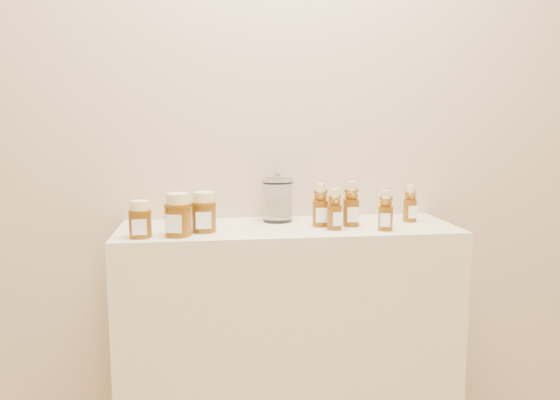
{
  "coord_description": "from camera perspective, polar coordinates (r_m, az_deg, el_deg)",
  "views": [
    {
      "loc": [
        -0.28,
        -0.35,
        1.28
      ],
      "look_at": [
        -0.03,
        1.52,
        1.0
      ],
      "focal_mm": 35.0,
      "sensor_mm": 36.0,
      "label": 1
    }
  ],
  "objects": [
    {
      "name": "bear_bottle_back_mid",
      "position": [
        1.96,
        7.46,
        -0.1
      ],
      "size": [
        0.06,
        0.06,
        0.18
      ],
      "primitive_type": null,
      "rotation": [
        0.0,
        0.0,
        -0.01
      ],
      "color": "#5A2E07",
      "rests_on": "display_table"
    },
    {
      "name": "bear_bottle_front_left",
      "position": [
        1.89,
        5.72,
        -0.7
      ],
      "size": [
        0.07,
        0.07,
        0.16
      ],
      "primitive_type": null,
      "rotation": [
        0.0,
        0.0,
        0.22
      ],
      "color": "#5A2E07",
      "rests_on": "display_table"
    },
    {
      "name": "honey_jar_back",
      "position": [
        1.86,
        -7.97,
        -1.25
      ],
      "size": [
        0.09,
        0.09,
        0.14
      ],
      "primitive_type": null,
      "rotation": [
        0.0,
        0.0,
        -0.02
      ],
      "color": "#5A2E07",
      "rests_on": "display_table"
    },
    {
      "name": "bear_bottle_front_right",
      "position": [
        1.9,
        11.0,
        -0.82
      ],
      "size": [
        0.07,
        0.07,
        0.16
      ],
      "primitive_type": null,
      "rotation": [
        0.0,
        0.0,
        -0.36
      ],
      "color": "#5A2E07",
      "rests_on": "display_table"
    },
    {
      "name": "bear_bottle_back_right",
      "position": [
        2.09,
        13.44,
        -0.1
      ],
      "size": [
        0.06,
        0.06,
        0.16
      ],
      "primitive_type": null,
      "rotation": [
        0.0,
        0.0,
        0.1
      ],
      "color": "#5A2E07",
      "rests_on": "display_table"
    },
    {
      "name": "glass_canister",
      "position": [
        2.03,
        -0.27,
        0.19
      ],
      "size": [
        0.13,
        0.13,
        0.18
      ],
      "primitive_type": null,
      "rotation": [
        0.0,
        0.0,
        -0.11
      ],
      "color": "white",
      "rests_on": "display_table"
    },
    {
      "name": "honey_jar_left",
      "position": [
        1.82,
        -14.41,
        -1.96
      ],
      "size": [
        0.08,
        0.08,
        0.12
      ],
      "primitive_type": null,
      "rotation": [
        0.0,
        0.0,
        0.03
      ],
      "color": "#5A2E07",
      "rests_on": "display_table"
    },
    {
      "name": "wall_back",
      "position": [
        2.12,
        0.08,
        10.35
      ],
      "size": [
        3.5,
        0.02,
        2.7
      ],
      "primitive_type": "cube",
      "color": "tan",
      "rests_on": "ground"
    },
    {
      "name": "honey_jar_front",
      "position": [
        1.81,
        -10.61,
        -1.52
      ],
      "size": [
        0.11,
        0.11,
        0.14
      ],
      "primitive_type": null,
      "rotation": [
        0.0,
        0.0,
        -0.28
      ],
      "color": "#5A2E07",
      "rests_on": "display_table"
    },
    {
      "name": "bear_bottle_back_left",
      "position": [
        1.94,
        4.25,
        -0.21
      ],
      "size": [
        0.06,
        0.06,
        0.18
      ],
      "primitive_type": null,
      "rotation": [
        0.0,
        0.0,
        -0.06
      ],
      "color": "#5A2E07",
      "rests_on": "display_table"
    },
    {
      "name": "display_table",
      "position": [
        2.09,
        0.83,
        -14.97
      ],
      "size": [
        1.2,
        0.4,
        0.9
      ],
      "primitive_type": "cube",
      "color": "beige",
      "rests_on": "ground"
    }
  ]
}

